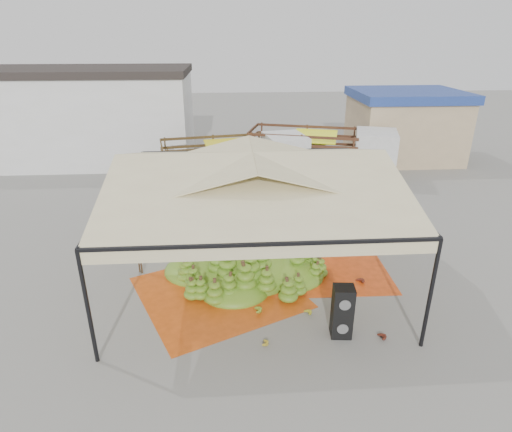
{
  "coord_description": "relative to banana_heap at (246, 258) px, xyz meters",
  "views": [
    {
      "loc": [
        -0.74,
        -12.3,
        7.28
      ],
      "look_at": [
        0.2,
        1.5,
        1.3
      ],
      "focal_mm": 30.0,
      "sensor_mm": 36.0,
      "label": 1
    }
  ],
  "objects": [
    {
      "name": "speaker_stack",
      "position": [
        2.3,
        -3.21,
        0.14
      ],
      "size": [
        0.56,
        0.5,
        1.45
      ],
      "rotation": [
        0.0,
        0.0,
        -0.09
      ],
      "color": "black",
      "rests_on": "ground"
    },
    {
      "name": "truck_left",
      "position": [
        0.15,
        8.89,
        0.93
      ],
      "size": [
        7.47,
        3.69,
        2.45
      ],
      "rotation": [
        0.0,
        0.0,
        0.18
      ],
      "color": "#4F3A1A",
      "rests_on": "ground"
    },
    {
      "name": "hand_red_b",
      "position": [
        3.5,
        -0.81,
        -0.48
      ],
      "size": [
        0.55,
        0.51,
        0.2
      ],
      "primitive_type": "ellipsoid",
      "rotation": [
        0.0,
        0.0,
        0.42
      ],
      "color": "#5D1A15",
      "rests_on": "ground"
    },
    {
      "name": "vendor",
      "position": [
        0.12,
        5.12,
        0.3
      ],
      "size": [
        0.74,
        0.6,
        1.75
      ],
      "primitive_type": "imported",
      "rotation": [
        0.0,
        0.0,
        2.83
      ],
      "color": "gray",
      "rests_on": "ground"
    },
    {
      "name": "hand_green",
      "position": [
        0.14,
        -2.11,
        -0.47
      ],
      "size": [
        0.53,
        0.44,
        0.23
      ],
      "primitive_type": "ellipsoid",
      "rotation": [
        0.0,
        0.0,
        0.08
      ],
      "color": "#5D851B",
      "rests_on": "ground"
    },
    {
      "name": "hand_red_a",
      "position": [
        3.26,
        -3.46,
        -0.48
      ],
      "size": [
        0.47,
        0.4,
        0.2
      ],
      "primitive_type": "ellipsoid",
      "rotation": [
        0.0,
        0.0,
        0.1
      ],
      "color": "#5B1B14",
      "rests_on": "ground"
    },
    {
      "name": "building_tan",
      "position": [
        10.23,
        13.24,
        1.5
      ],
      "size": [
        6.3,
        5.3,
        4.1
      ],
      "color": "tan",
      "rests_on": "ground"
    },
    {
      "name": "ground",
      "position": [
        0.23,
        0.24,
        -0.58
      ],
      "size": [
        90.0,
        90.0,
        0.0
      ],
      "primitive_type": "plane",
      "color": "slate",
      "rests_on": "ground"
    },
    {
      "name": "hand_yellow_a",
      "position": [
        0.24,
        -3.46,
        -0.49
      ],
      "size": [
        0.46,
        0.4,
        0.18
      ],
      "primitive_type": "ellipsoid",
      "rotation": [
        0.0,
        0.0,
        -0.22
      ],
      "color": "gold",
      "rests_on": "ground"
    },
    {
      "name": "banana_leaves",
      "position": [
        -3.47,
        0.63,
        -0.58
      ],
      "size": [
        0.96,
        1.36,
        3.7
      ],
      "primitive_type": null,
      "color": "#1F6B1C",
      "rests_on": "ground"
    },
    {
      "name": "building_white",
      "position": [
        -9.77,
        14.24,
        2.13
      ],
      "size": [
        14.3,
        6.3,
        5.4
      ],
      "color": "silver",
      "rests_on": "ground"
    },
    {
      "name": "hanging_bunches",
      "position": [
        1.74,
        -0.9,
        2.04
      ],
      "size": [
        3.24,
        0.24,
        0.2
      ],
      "color": "#4A831B",
      "rests_on": "ground"
    },
    {
      "name": "hand_yellow_b",
      "position": [
        1.56,
        -2.31,
        -0.49
      ],
      "size": [
        0.5,
        0.45,
        0.19
      ],
      "primitive_type": "ellipsoid",
      "rotation": [
        0.0,
        0.0,
        0.35
      ],
      "color": "gold",
      "rests_on": "ground"
    },
    {
      "name": "truck_right",
      "position": [
        4.8,
        9.89,
        1.02
      ],
      "size": [
        7.96,
        4.58,
        2.59
      ],
      "rotation": [
        0.0,
        0.0,
        -0.28
      ],
      "color": "#4A2818",
      "rests_on": "ground"
    },
    {
      "name": "canopy_tent",
      "position": [
        0.23,
        0.24,
        2.72
      ],
      "size": [
        8.1,
        8.1,
        4.0
      ],
      "color": "black",
      "rests_on": "ground"
    },
    {
      "name": "banana_heap",
      "position": [
        0.0,
        0.0,
        0.0
      ],
      "size": [
        6.63,
        6.07,
        1.16
      ],
      "primitive_type": "ellipsoid",
      "rotation": [
        0.0,
        0.0,
        -0.36
      ],
      "color": "#4C7718",
      "rests_on": "ground"
    },
    {
      "name": "tarp_left",
      "position": [
        -0.9,
        -1.01,
        -0.57
      ],
      "size": [
        5.74,
        5.64,
        0.01
      ],
      "primitive_type": "cube",
      "rotation": [
        0.0,
        0.0,
        0.43
      ],
      "color": "#D25113",
      "rests_on": "ground"
    },
    {
      "name": "tarp_right",
      "position": [
        2.56,
        0.67,
        -0.57
      ],
      "size": [
        4.25,
        4.46,
        0.01
      ],
      "primitive_type": "cube",
      "rotation": [
        0.0,
        0.0,
        -0.02
      ],
      "color": "#E74F15",
      "rests_on": "ground"
    }
  ]
}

